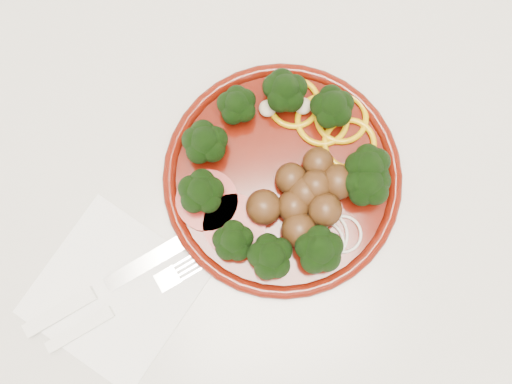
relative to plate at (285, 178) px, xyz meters
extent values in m
cube|color=beige|center=(-0.28, -0.02, -0.49)|extent=(2.40, 0.60, 0.87)
cube|color=silver|center=(-0.28, -0.02, -0.04)|extent=(2.40, 0.60, 0.03)
cylinder|color=#4D0D05|center=(0.00, 0.00, -0.02)|extent=(0.25, 0.25, 0.01)
torus|color=#4D0D05|center=(0.00, 0.00, -0.01)|extent=(0.25, 0.25, 0.01)
sphere|color=#4E2D13|center=(0.00, -0.03, 0.01)|extent=(0.03, 0.03, 0.03)
sphere|color=#4E2D13|center=(0.05, -0.02, 0.01)|extent=(0.03, 0.03, 0.03)
sphere|color=#4E2D13|center=(0.00, -0.06, 0.01)|extent=(0.03, 0.03, 0.03)
sphere|color=#4E2D13|center=(0.03, -0.04, 0.01)|extent=(0.03, 0.03, 0.03)
sphere|color=#4E2D13|center=(0.03, -0.02, 0.01)|extent=(0.03, 0.03, 0.03)
sphere|color=#4E2D13|center=(0.01, 0.00, 0.01)|extent=(0.03, 0.03, 0.03)
sphere|color=#4E2D13|center=(-0.03, -0.03, 0.01)|extent=(0.03, 0.03, 0.03)
sphere|color=#4E2D13|center=(0.04, 0.01, 0.01)|extent=(0.03, 0.03, 0.03)
sphere|color=#4E2D13|center=(0.02, -0.02, 0.01)|extent=(0.03, 0.03, 0.03)
torus|color=#D39E07|center=(0.05, 0.05, -0.01)|extent=(0.06, 0.06, 0.01)
torus|color=#D39E07|center=(0.07, 0.02, -0.01)|extent=(0.06, 0.06, 0.01)
torus|color=#D39E07|center=(0.03, 0.08, -0.01)|extent=(0.06, 0.06, 0.01)
torus|color=#D39E07|center=(0.07, 0.05, -0.01)|extent=(0.06, 0.06, 0.01)
cylinder|color=#720A07|center=(-0.08, -0.01, -0.01)|extent=(0.06, 0.06, 0.01)
cylinder|color=#720A07|center=(-0.06, -0.04, -0.01)|extent=(0.06, 0.06, 0.01)
torus|color=beige|center=(0.02, -0.07, -0.01)|extent=(0.05, 0.05, 0.00)
torus|color=beige|center=(0.05, -0.07, -0.01)|extent=(0.04, 0.04, 0.00)
torus|color=beige|center=(0.02, -0.06, -0.01)|extent=(0.05, 0.05, 0.00)
ellipsoid|color=#C6B793|center=(0.00, 0.08, 0.00)|extent=(0.02, 0.02, 0.01)
ellipsoid|color=#C6B793|center=(-0.06, 0.06, 0.00)|extent=(0.02, 0.02, 0.01)
ellipsoid|color=#C6B793|center=(0.03, 0.07, 0.00)|extent=(0.02, 0.02, 0.01)
cube|color=white|center=(-0.19, -0.08, -0.02)|extent=(0.21, 0.21, 0.00)
cube|color=silver|center=(-0.15, -0.05, -0.02)|extent=(0.10, 0.05, 0.00)
cube|color=white|center=(-0.25, -0.08, -0.01)|extent=(0.08, 0.04, 0.01)
cube|color=white|center=(-0.23, -0.11, -0.01)|extent=(0.07, 0.03, 0.01)
cube|color=silver|center=(-0.14, -0.07, -0.02)|extent=(0.03, 0.03, 0.00)
cube|color=silver|center=(-0.11, -0.07, -0.02)|extent=(0.03, 0.01, 0.00)
cube|color=silver|center=(-0.12, -0.07, -0.02)|extent=(0.03, 0.01, 0.00)
cube|color=silver|center=(-0.12, -0.06, -0.02)|extent=(0.03, 0.01, 0.00)
cube|color=silver|center=(-0.12, -0.06, -0.02)|extent=(0.03, 0.01, 0.00)
camera|label=1|loc=(-0.05, -0.11, 0.64)|focal=45.00mm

